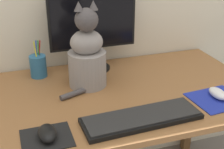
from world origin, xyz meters
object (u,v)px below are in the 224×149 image
object	(u,v)px
monitor	(93,25)
computer_mouse_right	(218,93)
pen_cup	(38,66)
computer_mouse_left	(47,133)
keyboard	(142,118)
cat	(87,56)

from	to	relation	value
monitor	computer_mouse_right	world-z (taller)	monitor
monitor	pen_cup	world-z (taller)	monitor
computer_mouse_left	keyboard	bearing A→B (deg)	1.10
keyboard	computer_mouse_left	bearing A→B (deg)	178.45
computer_mouse_left	computer_mouse_right	size ratio (longest dim) A/B	1.02
computer_mouse_left	pen_cup	size ratio (longest dim) A/B	0.59
keyboard	computer_mouse_left	size ratio (longest dim) A/B	4.36
keyboard	monitor	bearing A→B (deg)	92.49
cat	pen_cup	size ratio (longest dim) A/B	2.16
cat	keyboard	bearing A→B (deg)	-71.92
monitor	keyboard	bearing A→B (deg)	-84.86
cat	pen_cup	bearing A→B (deg)	140.26
keyboard	computer_mouse_right	size ratio (longest dim) A/B	4.45
keyboard	computer_mouse_right	distance (m)	0.39
keyboard	computer_mouse_right	world-z (taller)	computer_mouse_right
pen_cup	cat	bearing A→B (deg)	-38.84
keyboard	pen_cup	distance (m)	0.62
monitor	computer_mouse_right	distance (m)	0.67
keyboard	cat	distance (m)	0.40
computer_mouse_left	cat	distance (m)	0.45
computer_mouse_left	pen_cup	world-z (taller)	pen_cup
computer_mouse_right	pen_cup	bearing A→B (deg)	146.97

